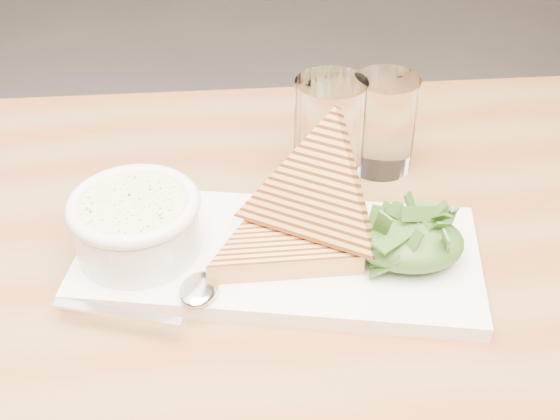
{
  "coord_description": "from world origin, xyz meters",
  "views": [
    {
      "loc": [
        0.16,
        -0.38,
        1.23
      ],
      "look_at": [
        0.14,
        0.17,
        0.81
      ],
      "focal_mm": 45.0,
      "sensor_mm": 36.0,
      "label": 1
    }
  ],
  "objects_px": {
    "table_top": "(249,317)",
    "glass_far": "(383,124)",
    "soup_bowl": "(138,230)",
    "glass_near": "(329,131)",
    "platter": "(279,255)"
  },
  "relations": [
    {
      "from": "platter",
      "to": "soup_bowl",
      "type": "xyz_separation_m",
      "value": [
        -0.14,
        -0.01,
        0.03
      ]
    },
    {
      "from": "platter",
      "to": "soup_bowl",
      "type": "bearing_deg",
      "value": -177.28
    },
    {
      "from": "table_top",
      "to": "platter",
      "type": "xyz_separation_m",
      "value": [
        0.03,
        0.06,
        0.03
      ]
    },
    {
      "from": "table_top",
      "to": "glass_far",
      "type": "distance_m",
      "value": 0.29
    },
    {
      "from": "table_top",
      "to": "soup_bowl",
      "type": "xyz_separation_m",
      "value": [
        -0.11,
        0.05,
        0.06
      ]
    },
    {
      "from": "soup_bowl",
      "to": "glass_near",
      "type": "bearing_deg",
      "value": 40.68
    },
    {
      "from": "platter",
      "to": "glass_far",
      "type": "relative_size",
      "value": 3.46
    },
    {
      "from": "soup_bowl",
      "to": "glass_near",
      "type": "relative_size",
      "value": 0.98
    },
    {
      "from": "glass_far",
      "to": "table_top",
      "type": "bearing_deg",
      "value": -119.87
    },
    {
      "from": "table_top",
      "to": "glass_near",
      "type": "relative_size",
      "value": 10.48
    },
    {
      "from": "soup_bowl",
      "to": "platter",
      "type": "bearing_deg",
      "value": 2.72
    },
    {
      "from": "platter",
      "to": "glass_near",
      "type": "bearing_deg",
      "value": 72.24
    },
    {
      "from": "table_top",
      "to": "platter",
      "type": "relative_size",
      "value": 3.27
    },
    {
      "from": "soup_bowl",
      "to": "glass_far",
      "type": "height_order",
      "value": "glass_far"
    },
    {
      "from": "soup_bowl",
      "to": "table_top",
      "type": "bearing_deg",
      "value": -25.25
    }
  ]
}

